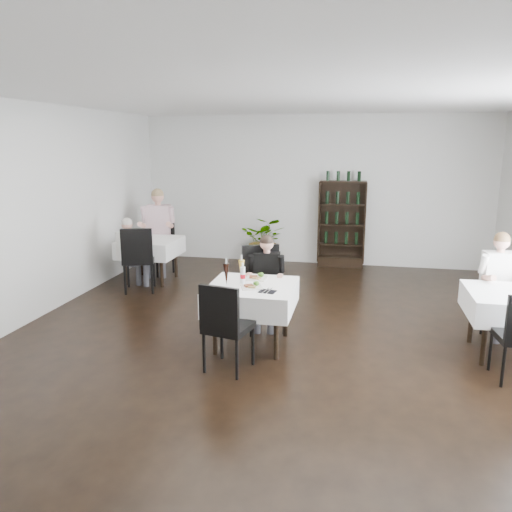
{
  "coord_description": "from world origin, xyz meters",
  "views": [
    {
      "loc": [
        0.93,
        -5.66,
        2.45
      ],
      "look_at": [
        -0.29,
        0.2,
        1.08
      ],
      "focal_mm": 35.0,
      "sensor_mm": 36.0,
      "label": 1
    }
  ],
  "objects_px": {
    "main_table": "(252,297)",
    "potted_tree": "(265,240)",
    "diner_main": "(266,275)",
    "wine_shelf": "(342,225)"
  },
  "relations": [
    {
      "from": "main_table",
      "to": "wine_shelf",
      "type": "bearing_deg",
      "value": 78.22
    },
    {
      "from": "main_table",
      "to": "diner_main",
      "type": "distance_m",
      "value": 0.66
    },
    {
      "from": "wine_shelf",
      "to": "main_table",
      "type": "height_order",
      "value": "wine_shelf"
    },
    {
      "from": "wine_shelf",
      "to": "diner_main",
      "type": "height_order",
      "value": "wine_shelf"
    },
    {
      "from": "potted_tree",
      "to": "wine_shelf",
      "type": "bearing_deg",
      "value": 4.26
    },
    {
      "from": "wine_shelf",
      "to": "main_table",
      "type": "distance_m",
      "value": 4.41
    },
    {
      "from": "wine_shelf",
      "to": "potted_tree",
      "type": "distance_m",
      "value": 1.58
    },
    {
      "from": "main_table",
      "to": "diner_main",
      "type": "xyz_separation_m",
      "value": [
        0.06,
        0.65,
        0.11
      ]
    },
    {
      "from": "wine_shelf",
      "to": "diner_main",
      "type": "relative_size",
      "value": 1.39
    },
    {
      "from": "main_table",
      "to": "potted_tree",
      "type": "relative_size",
      "value": 1.04
    }
  ]
}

